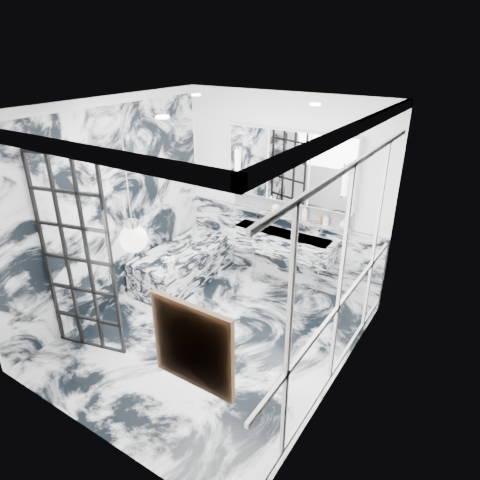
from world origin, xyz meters
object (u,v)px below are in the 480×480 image
Objects in this scene: bathtub at (184,264)px; crittall_door at (77,259)px; trough_sink at (282,242)px; mirror_cabinet at (291,166)px.

crittall_door is at bearing -88.10° from bathtub.
mirror_cabinet is at bearing 90.00° from trough_sink.
trough_sink is (1.26, 2.49, -0.46)m from crittall_door.
crittall_door is 2.83m from trough_sink.
crittall_door is 1.48× the size of trough_sink.
trough_sink is at bearing -90.00° from mirror_cabinet.
trough_sink is 0.97× the size of bathtub.
mirror_cabinet is 2.20m from bathtub.
mirror_cabinet reaches higher than trough_sink.
trough_sink reaches higher than bathtub.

